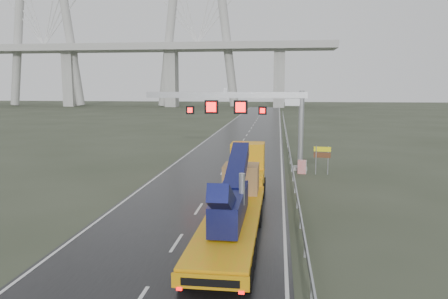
# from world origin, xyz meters

# --- Properties ---
(ground) EXTENTS (400.00, 400.00, 0.00)m
(ground) POSITION_xyz_m (0.00, 0.00, 0.00)
(ground) COLOR #313927
(ground) RESTS_ON ground
(road) EXTENTS (11.00, 200.00, 0.02)m
(road) POSITION_xyz_m (0.00, 40.00, 0.01)
(road) COLOR black
(road) RESTS_ON ground
(guardrail) EXTENTS (0.20, 140.00, 1.40)m
(guardrail) POSITION_xyz_m (6.10, 30.00, 0.70)
(guardrail) COLOR #909499
(guardrail) RESTS_ON ground
(sign_gantry) EXTENTS (14.90, 1.20, 7.42)m
(sign_gantry) POSITION_xyz_m (2.10, 17.99, 5.61)
(sign_gantry) COLOR #9B9C97
(sign_gantry) RESTS_ON ground
(heavy_haul_truck) EXTENTS (2.83, 18.19, 4.27)m
(heavy_haul_truck) POSITION_xyz_m (2.63, 2.87, 1.65)
(heavy_haul_truck) COLOR orange
(heavy_haul_truck) RESTS_ON ground
(exit_sign_pair) EXTENTS (1.44, 0.20, 2.47)m
(exit_sign_pair) POSITION_xyz_m (8.65, 16.05, 1.73)
(exit_sign_pair) COLOR #9EA2A7
(exit_sign_pair) RESTS_ON ground
(striped_barrier) EXTENTS (0.77, 0.52, 1.20)m
(striped_barrier) POSITION_xyz_m (6.98, 16.16, 0.60)
(striped_barrier) COLOR red
(striped_barrier) RESTS_ON ground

